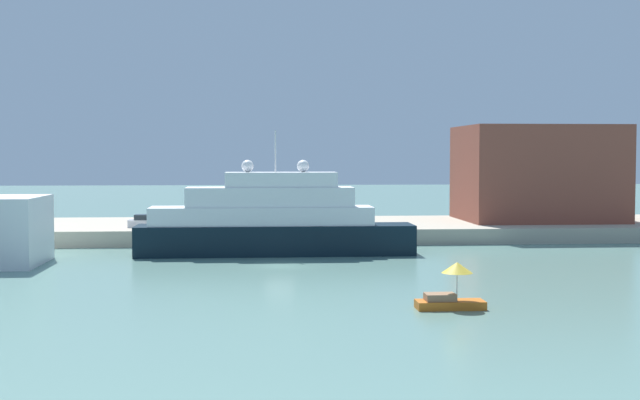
{
  "coord_description": "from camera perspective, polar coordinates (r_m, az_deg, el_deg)",
  "views": [
    {
      "loc": [
        -2.22,
        -74.03,
        9.59
      ],
      "look_at": [
        3.95,
        6.0,
        5.38
      ],
      "focal_mm": 48.55,
      "sensor_mm": 36.0,
      "label": 1
    }
  ],
  "objects": [
    {
      "name": "large_yacht",
      "position": [
        82.95,
        -3.2,
        -1.45
      ],
      "size": [
        26.53,
        4.88,
        11.9
      ],
      "color": "black",
      "rests_on": "ground"
    },
    {
      "name": "parked_car",
      "position": [
        96.1,
        -11.21,
        -1.41
      ],
      "size": [
        4.49,
        1.82,
        1.38
      ],
      "color": "silver",
      "rests_on": "quay_dock"
    },
    {
      "name": "quay_dock",
      "position": [
        100.66,
        -3.13,
        -1.98
      ],
      "size": [
        110.0,
        20.43,
        1.69
      ],
      "primitive_type": "cube",
      "color": "#ADA38E",
      "rests_on": "ground"
    },
    {
      "name": "person_figure",
      "position": [
        95.18,
        -7.72,
        -1.33
      ],
      "size": [
        0.36,
        0.36,
        1.63
      ],
      "color": "maroon",
      "rests_on": "quay_dock"
    },
    {
      "name": "harbor_building",
      "position": [
        107.41,
        14.11,
        1.73
      ],
      "size": [
        18.03,
        14.41,
        11.35
      ],
      "primitive_type": "cube",
      "color": "brown",
      "rests_on": "quay_dock"
    },
    {
      "name": "small_motorboat",
      "position": [
        54.61,
        8.63,
        -5.94
      ],
      "size": [
        4.25,
        1.94,
        2.93
      ],
      "color": "#C66019",
      "rests_on": "ground"
    },
    {
      "name": "ground",
      "position": [
        74.69,
        -2.68,
        -4.38
      ],
      "size": [
        400.0,
        400.0,
        0.0
      ],
      "primitive_type": "plane",
      "color": "slate"
    },
    {
      "name": "mooring_bollard",
      "position": [
        91.53,
        -0.87,
        -1.71
      ],
      "size": [
        0.56,
        0.56,
        0.74
      ],
      "primitive_type": "cylinder",
      "color": "black",
      "rests_on": "quay_dock"
    }
  ]
}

